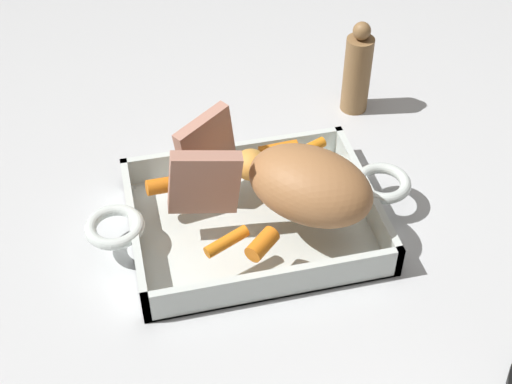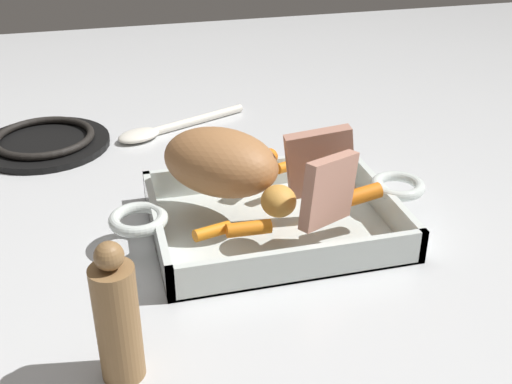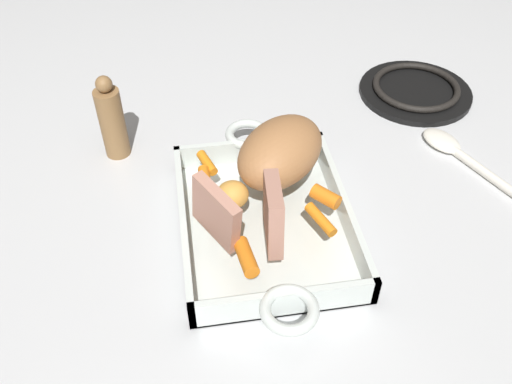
{
  "view_description": "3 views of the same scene",
  "coord_description": "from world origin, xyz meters",
  "px_view_note": "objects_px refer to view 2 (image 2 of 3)",
  "views": [
    {
      "loc": [
        -0.14,
        -0.62,
        0.66
      ],
      "look_at": [
        0.0,
        -0.01,
        0.07
      ],
      "focal_mm": 50.32,
      "sensor_mm": 36.0,
      "label": 1
    },
    {
      "loc": [
        0.2,
        0.68,
        0.44
      ],
      "look_at": [
        0.03,
        0.01,
        0.06
      ],
      "focal_mm": 45.05,
      "sensor_mm": 36.0,
      "label": 2
    },
    {
      "loc": [
        -0.54,
        0.1,
        0.59
      ],
      "look_at": [
        0.01,
        0.01,
        0.06
      ],
      "focal_mm": 38.99,
      "sensor_mm": 36.0,
      "label": 3
    }
  ],
  "objects_px": {
    "roasting_dish": "(274,218)",
    "roast_slice_thin": "(329,191)",
    "baby_carrot_short": "(263,160)",
    "stove_burner_rear": "(45,141)",
    "pork_roast": "(220,162)",
    "serving_spoon": "(163,129)",
    "pepper_mill": "(117,318)",
    "baby_carrot_northeast": "(212,231)",
    "baby_carrot_center_right": "(359,196)",
    "baby_carrot_southeast": "(249,228)",
    "roast_slice_thick": "(320,163)",
    "baby_carrot_center_left": "(294,165)",
    "potato_golden_large": "(279,201)"
  },
  "relations": [
    {
      "from": "potato_golden_large",
      "to": "stove_burner_rear",
      "type": "distance_m",
      "value": 0.48
    },
    {
      "from": "baby_carrot_southeast",
      "to": "potato_golden_large",
      "type": "xyz_separation_m",
      "value": [
        -0.04,
        -0.03,
        0.01
      ]
    },
    {
      "from": "baby_carrot_center_right",
      "to": "baby_carrot_southeast",
      "type": "height_order",
      "value": "baby_carrot_center_right"
    },
    {
      "from": "roast_slice_thick",
      "to": "baby_carrot_center_left",
      "type": "xyz_separation_m",
      "value": [
        0.01,
        -0.07,
        -0.03
      ]
    },
    {
      "from": "roast_slice_thin",
      "to": "potato_golden_large",
      "type": "bearing_deg",
      "value": -27.67
    },
    {
      "from": "roasting_dish",
      "to": "baby_carrot_northeast",
      "type": "distance_m",
      "value": 0.12
    },
    {
      "from": "baby_carrot_southeast",
      "to": "baby_carrot_short",
      "type": "distance_m",
      "value": 0.17
    },
    {
      "from": "roast_slice_thick",
      "to": "baby_carrot_southeast",
      "type": "height_order",
      "value": "roast_slice_thick"
    },
    {
      "from": "baby_carrot_southeast",
      "to": "pepper_mill",
      "type": "distance_m",
      "value": 0.2
    },
    {
      "from": "roast_slice_thick",
      "to": "baby_carrot_short",
      "type": "distance_m",
      "value": 0.1
    },
    {
      "from": "roast_slice_thin",
      "to": "potato_golden_large",
      "type": "relative_size",
      "value": 1.82
    },
    {
      "from": "pork_roast",
      "to": "serving_spoon",
      "type": "distance_m",
      "value": 0.33
    },
    {
      "from": "roast_slice_thick",
      "to": "pepper_mill",
      "type": "relative_size",
      "value": 0.56
    },
    {
      "from": "baby_carrot_center_left",
      "to": "potato_golden_large",
      "type": "bearing_deg",
      "value": 64.15
    },
    {
      "from": "roast_slice_thin",
      "to": "serving_spoon",
      "type": "bearing_deg",
      "value": -71.16
    },
    {
      "from": "baby_carrot_center_left",
      "to": "pepper_mill",
      "type": "relative_size",
      "value": 0.37
    },
    {
      "from": "roast_slice_thin",
      "to": "baby_carrot_center_left",
      "type": "bearing_deg",
      "value": -90.8
    },
    {
      "from": "roast_slice_thick",
      "to": "serving_spoon",
      "type": "bearing_deg",
      "value": -65.8
    },
    {
      "from": "pepper_mill",
      "to": "stove_burner_rear",
      "type": "bearing_deg",
      "value": -81.06
    },
    {
      "from": "roasting_dish",
      "to": "baby_carrot_center_right",
      "type": "height_order",
      "value": "baby_carrot_center_right"
    },
    {
      "from": "baby_carrot_short",
      "to": "stove_burner_rear",
      "type": "relative_size",
      "value": 0.2
    },
    {
      "from": "roast_slice_thin",
      "to": "baby_carrot_center_left",
      "type": "xyz_separation_m",
      "value": [
        -0.0,
        -0.14,
        -0.03
      ]
    },
    {
      "from": "roasting_dish",
      "to": "potato_golden_large",
      "type": "relative_size",
      "value": 9.28
    },
    {
      "from": "pork_roast",
      "to": "baby_carrot_northeast",
      "type": "xyz_separation_m",
      "value": [
        0.03,
        0.1,
        -0.03
      ]
    },
    {
      "from": "baby_carrot_southeast",
      "to": "stove_burner_rear",
      "type": "distance_m",
      "value": 0.48
    },
    {
      "from": "baby_carrot_southeast",
      "to": "stove_burner_rear",
      "type": "height_order",
      "value": "baby_carrot_southeast"
    },
    {
      "from": "baby_carrot_northeast",
      "to": "pork_roast",
      "type": "bearing_deg",
      "value": -107.0
    },
    {
      "from": "roast_slice_thin",
      "to": "pork_roast",
      "type": "bearing_deg",
      "value": -44.34
    },
    {
      "from": "roasting_dish",
      "to": "baby_carrot_northeast",
      "type": "bearing_deg",
      "value": 37.64
    },
    {
      "from": "roasting_dish",
      "to": "baby_carrot_southeast",
      "type": "distance_m",
      "value": 0.1
    },
    {
      "from": "stove_burner_rear",
      "to": "baby_carrot_northeast",
      "type": "bearing_deg",
      "value": 116.0
    },
    {
      "from": "baby_carrot_center_right",
      "to": "pepper_mill",
      "type": "relative_size",
      "value": 0.39
    },
    {
      "from": "baby_carrot_center_left",
      "to": "baby_carrot_northeast",
      "type": "bearing_deg",
      "value": 44.86
    },
    {
      "from": "pepper_mill",
      "to": "baby_carrot_northeast",
      "type": "bearing_deg",
      "value": -128.93
    },
    {
      "from": "pork_roast",
      "to": "pepper_mill",
      "type": "relative_size",
      "value": 1.06
    },
    {
      "from": "roasting_dish",
      "to": "roast_slice_thin",
      "type": "height_order",
      "value": "roast_slice_thin"
    },
    {
      "from": "roast_slice_thick",
      "to": "stove_burner_rear",
      "type": "relative_size",
      "value": 0.4
    },
    {
      "from": "roast_slice_thick",
      "to": "baby_carrot_southeast",
      "type": "distance_m",
      "value": 0.14
    },
    {
      "from": "baby_carrot_southeast",
      "to": "baby_carrot_center_right",
      "type": "bearing_deg",
      "value": -165.99
    },
    {
      "from": "serving_spoon",
      "to": "roast_slice_thin",
      "type": "bearing_deg",
      "value": 85.67
    },
    {
      "from": "pork_roast",
      "to": "baby_carrot_southeast",
      "type": "bearing_deg",
      "value": 94.72
    },
    {
      "from": "baby_carrot_center_left",
      "to": "roast_slice_thick",
      "type": "bearing_deg",
      "value": 99.94
    },
    {
      "from": "baby_carrot_northeast",
      "to": "serving_spoon",
      "type": "bearing_deg",
      "value": -89.35
    },
    {
      "from": "pork_roast",
      "to": "roast_slice_thin",
      "type": "height_order",
      "value": "roast_slice_thin"
    },
    {
      "from": "pork_roast",
      "to": "potato_golden_large",
      "type": "xyz_separation_m",
      "value": [
        -0.05,
        0.08,
        -0.02
      ]
    },
    {
      "from": "roast_slice_thin",
      "to": "pepper_mill",
      "type": "bearing_deg",
      "value": 29.27
    },
    {
      "from": "baby_carrot_southeast",
      "to": "baby_carrot_short",
      "type": "height_order",
      "value": "baby_carrot_short"
    },
    {
      "from": "baby_carrot_center_right",
      "to": "baby_carrot_southeast",
      "type": "distance_m",
      "value": 0.15
    },
    {
      "from": "roasting_dish",
      "to": "pork_roast",
      "type": "bearing_deg",
      "value": -27.75
    },
    {
      "from": "stove_burner_rear",
      "to": "baby_carrot_short",
      "type": "bearing_deg",
      "value": 139.8
    }
  ]
}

